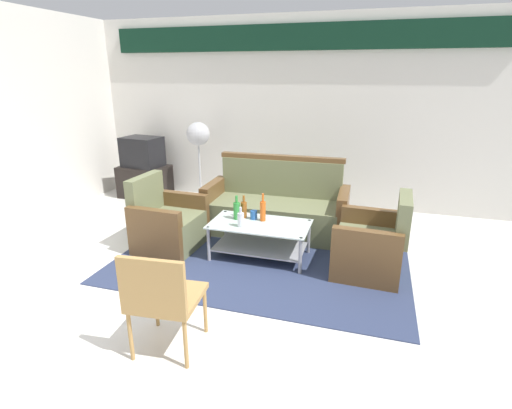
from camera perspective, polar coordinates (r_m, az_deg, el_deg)
ground_plane at (r=3.81m, az=-4.57°, el=-13.13°), size 14.00×14.00×0.00m
wall_back at (r=6.20m, az=5.62°, el=13.71°), size 6.52×0.19×2.80m
rug at (r=4.54m, az=1.16°, el=-7.42°), size 3.15×2.28×0.01m
couch at (r=5.10m, az=2.98°, el=-0.67°), size 1.81×0.77×0.96m
armchair_left at (r=4.78m, az=-12.66°, el=-2.83°), size 0.73×0.79×0.85m
armchair_right at (r=4.26m, az=16.39°, el=-5.87°), size 0.73×0.79×0.85m
coffee_table at (r=4.41m, az=0.56°, el=-4.44°), size 1.10×0.60×0.40m
bottle_brown at (r=4.51m, az=-1.77°, el=-0.68°), size 0.07×0.07×0.26m
bottle_green at (r=4.46m, az=-2.81°, el=-0.83°), size 0.08×0.08×0.28m
bottle_clear at (r=4.25m, az=-2.23°, el=-2.14°), size 0.07×0.07×0.22m
bottle_orange at (r=4.40m, az=0.99°, el=-0.88°), size 0.06×0.06×0.32m
cup at (r=4.47m, az=-0.33°, el=-1.51°), size 0.08×0.08×0.10m
tv_stand at (r=6.85m, az=-15.75°, el=3.24°), size 0.80×0.50×0.52m
television at (r=6.75m, az=-16.11°, el=7.34°), size 0.65×0.51×0.48m
pedestal_fan at (r=6.27m, az=-8.35°, el=9.40°), size 0.36×0.36×1.27m
wicker_chair at (r=2.95m, az=-13.50°, el=-12.62°), size 0.52×0.52×0.84m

